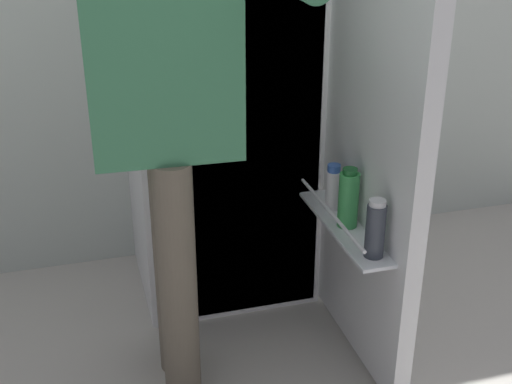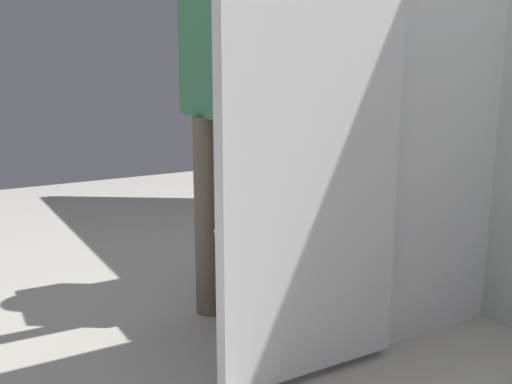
# 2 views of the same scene
# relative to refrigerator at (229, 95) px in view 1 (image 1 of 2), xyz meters

# --- Properties ---
(ground_plane) EXTENTS (6.99, 6.99, 0.00)m
(ground_plane) POSITION_rel_refrigerator_xyz_m (-0.03, -0.48, -0.84)
(ground_plane) COLOR #B7B2A8
(refrigerator) EXTENTS (0.74, 1.27, 1.68)m
(refrigerator) POSITION_rel_refrigerator_xyz_m (0.00, 0.00, 0.00)
(refrigerator) COLOR white
(refrigerator) RESTS_ON ground_plane
(person) EXTENTS (0.54, 0.76, 1.69)m
(person) POSITION_rel_refrigerator_xyz_m (-0.31, -0.55, 0.18)
(person) COLOR #665B4C
(person) RESTS_ON ground_plane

